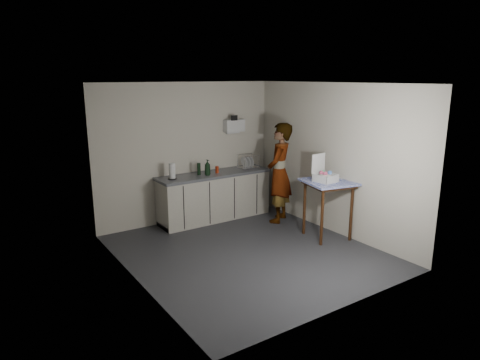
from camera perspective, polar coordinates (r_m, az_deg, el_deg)
ground at (r=6.84m, az=1.04°, el=-9.57°), size 4.00×4.00×0.00m
wall_back at (r=8.12m, az=-7.00°, el=3.66°), size 3.60×0.02×2.60m
wall_right at (r=7.59m, az=12.25°, el=2.74°), size 0.02×4.00×2.60m
wall_left at (r=5.63m, az=-14.00°, el=-1.13°), size 0.02×4.00×2.60m
ceiling at (r=6.28m, az=1.15°, el=12.73°), size 3.60×4.00×0.01m
kitchen_counter at (r=8.25m, az=-3.43°, el=-2.32°), size 2.24×0.62×0.91m
wall_shelf at (r=8.49m, az=-0.81°, el=7.24°), size 0.42×0.18×0.37m
side_table at (r=7.33m, az=11.71°, el=-1.10°), size 0.91×0.91×0.99m
standing_man at (r=8.03m, az=5.27°, el=0.94°), size 0.82×0.77×1.87m
soap_bottle at (r=7.92m, az=-4.36°, el=1.67°), size 0.12×0.13×0.29m
soda_can at (r=8.12m, az=-3.09°, el=1.40°), size 0.07×0.07×0.13m
dark_bottle at (r=7.97m, az=-5.50°, el=1.48°), size 0.07×0.07×0.22m
paper_towel at (r=7.70m, az=-9.04°, el=1.12°), size 0.16×0.16×0.29m
dish_rack at (r=8.56m, az=1.06°, el=2.04°), size 0.38×0.29×0.27m
bakery_box at (r=7.23m, az=11.21°, el=0.58°), size 0.35×0.36×0.45m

